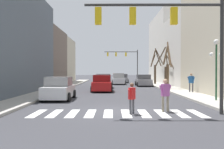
# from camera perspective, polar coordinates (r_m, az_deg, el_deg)

# --- Properties ---
(ground_plane) EXTENTS (240.00, 240.00, 0.00)m
(ground_plane) POSITION_cam_1_polar(r_m,az_deg,el_deg) (14.18, 1.34, -7.92)
(ground_plane) COLOR #38383D
(building_row_left) EXTENTS (6.00, 45.13, 9.98)m
(building_row_left) POSITION_cam_1_polar(r_m,az_deg,el_deg) (32.29, -18.65, 4.62)
(building_row_left) COLOR #515B66
(building_row_left) RESTS_ON ground_plane
(building_row_right) EXTENTS (6.00, 48.39, 12.16)m
(building_row_right) POSITION_cam_1_polar(r_m,az_deg,el_deg) (35.64, 18.26, 6.04)
(building_row_right) COLOR #66564C
(building_row_right) RESTS_ON ground_plane
(crosswalk_stripes) EXTENTS (8.55, 2.60, 0.01)m
(crosswalk_stripes) POSITION_cam_1_polar(r_m,az_deg,el_deg) (13.34, 1.41, -8.46)
(crosswalk_stripes) COLOR white
(crosswalk_stripes) RESTS_ON ground_plane
(traffic_signal_near) EXTENTS (6.87, 0.28, 5.80)m
(traffic_signal_near) POSITION_cam_1_polar(r_m,az_deg,el_deg) (13.40, 12.63, 10.08)
(traffic_signal_near) COLOR #2D2D2D
(traffic_signal_near) RESTS_ON ground_plane
(traffic_signal_far) EXTENTS (7.12, 0.28, 6.60)m
(traffic_signal_far) POSITION_cam_1_polar(r_m,az_deg,el_deg) (55.90, 3.18, 3.64)
(traffic_signal_far) COLOR #2D2D2D
(traffic_signal_far) RESTS_ON ground_plane
(street_lamp_right_corner) EXTENTS (0.95, 0.36, 4.14)m
(street_lamp_right_corner) POSITION_cam_1_polar(r_m,az_deg,el_deg) (19.16, 22.02, 3.55)
(street_lamp_right_corner) COLOR #1E4C2D
(street_lamp_right_corner) RESTS_ON sidewalk_right
(car_at_intersection) EXTENTS (2.15, 4.84, 1.77)m
(car_at_intersection) POSITION_cam_1_polar(r_m,az_deg,el_deg) (33.04, -1.60, -1.50)
(car_at_intersection) COLOR gray
(car_at_intersection) RESTS_ON ground_plane
(car_parked_left_near) EXTENTS (2.19, 4.56, 1.63)m
(car_parked_left_near) POSITION_cam_1_polar(r_m,az_deg,el_deg) (37.27, 7.13, -1.33)
(car_parked_left_near) COLOR gray
(car_parked_left_near) RESTS_ON ground_plane
(car_parked_right_far) EXTENTS (2.10, 4.29, 1.70)m
(car_parked_right_far) POSITION_cam_1_polar(r_m,az_deg,el_deg) (19.99, -11.22, -3.11)
(car_parked_right_far) COLOR white
(car_parked_right_far) RESTS_ON ground_plane
(car_driving_away_lane) EXTENTS (2.10, 4.83, 1.77)m
(car_driving_away_lane) POSITION_cam_1_polar(r_m,az_deg,el_deg) (41.79, 1.68, -1.01)
(car_driving_away_lane) COLOR white
(car_driving_away_lane) RESTS_ON ground_plane
(car_parked_left_far) EXTENTS (2.19, 4.49, 1.73)m
(car_parked_left_far) POSITION_cam_1_polar(r_m,az_deg,el_deg) (27.34, -1.91, -2.01)
(car_parked_left_far) COLOR red
(car_parked_left_far) RESTS_ON ground_plane
(car_parked_left_mid) EXTENTS (1.96, 4.29, 1.59)m
(car_parked_left_mid) POSITION_cam_1_polar(r_m,az_deg,el_deg) (47.31, 2.62, -0.90)
(car_parked_left_mid) COLOR gray
(car_parked_left_mid) RESTS_ON ground_plane
(pedestrian_waiting_at_curb) EXTENTS (0.46, 0.59, 1.56)m
(pedestrian_waiting_at_curb) POSITION_cam_1_polar(r_m,az_deg,el_deg) (13.05, 4.60, -4.60)
(pedestrian_waiting_at_curb) COLOR #4C4C51
(pedestrian_waiting_at_curb) RESTS_ON ground_plane
(pedestrian_crossing_street) EXTENTS (0.61, 0.60, 1.79)m
(pedestrian_crossing_street) POSITION_cam_1_polar(r_m,az_deg,el_deg) (25.77, 17.11, -1.33)
(pedestrian_crossing_street) COLOR #4C4C51
(pedestrian_crossing_street) RESTS_ON sidewalk_right
(pedestrian_near_right_corner) EXTENTS (0.72, 0.37, 1.72)m
(pedestrian_near_right_corner) POSITION_cam_1_polar(r_m,az_deg,el_deg) (14.05, 11.79, -3.83)
(pedestrian_near_right_corner) COLOR #7A705B
(pedestrian_near_right_corner) RESTS_ON ground_plane
(street_tree_right_near) EXTENTS (2.36, 2.90, 5.25)m
(street_tree_right_near) POSITION_cam_1_polar(r_m,az_deg,el_deg) (35.85, 11.74, 1.04)
(street_tree_right_near) COLOR #473828
(street_tree_right_near) RESTS_ON sidewalk_right
(street_tree_right_far) EXTENTS (1.24, 2.65, 5.36)m
(street_tree_right_far) POSITION_cam_1_polar(r_m,az_deg,el_deg) (30.61, 12.30, 1.74)
(street_tree_right_far) COLOR brown
(street_tree_right_far) RESTS_ON sidewalk_right
(street_tree_left_mid) EXTENTS (2.39, 1.92, 5.55)m
(street_tree_left_mid) POSITION_cam_1_polar(r_m,az_deg,el_deg) (41.23, 9.69, 1.58)
(street_tree_left_mid) COLOR #473828
(street_tree_left_mid) RESTS_ON sidewalk_right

